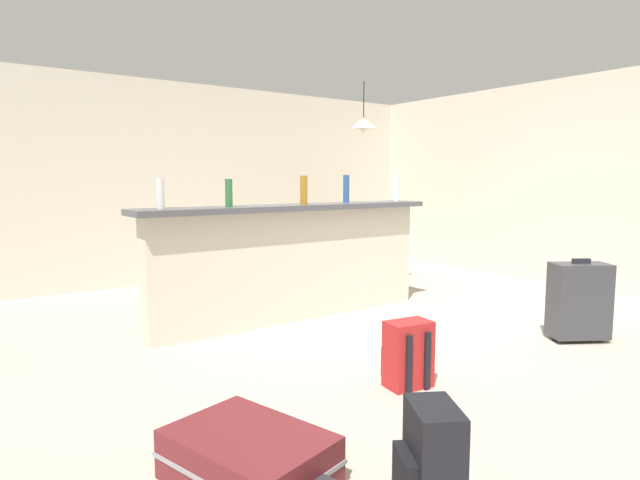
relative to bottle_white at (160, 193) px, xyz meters
name	(u,v)px	position (x,y,z in m)	size (l,w,h in m)	color
ground_plane	(375,326)	(1.72, -0.63, -1.21)	(13.00, 13.00, 0.05)	#ADA393
wall_back	(224,183)	(1.72, 2.42, 0.06)	(6.60, 0.10, 2.50)	beige
wall_right	(541,183)	(4.77, -0.33, 0.06)	(0.10, 6.00, 2.50)	beige
partition_half_wall	(294,265)	(1.21, -0.07, -0.68)	(2.80, 0.20, 1.02)	beige
bar_countertop	(294,207)	(1.21, -0.07, -0.15)	(2.96, 0.40, 0.05)	#4C4C51
bottle_white	(160,193)	(0.00, 0.00, 0.00)	(0.06, 0.06, 0.24)	silver
bottle_green	(229,193)	(0.54, -0.11, 0.00)	(0.06, 0.06, 0.23)	#2D6B38
bottle_amber	(304,190)	(1.26, -0.17, 0.01)	(0.06, 0.06, 0.26)	#9E661E
bottle_blue	(346,189)	(1.87, -0.02, 0.02)	(0.06, 0.06, 0.27)	#284C89
bottle_clear	(397,188)	(2.50, -0.08, 0.02)	(0.06, 0.06, 0.28)	silver
dining_table	(357,230)	(2.95, 1.09, -0.54)	(1.10, 0.80, 0.74)	#4C331E
dining_chair_near_partition	(378,244)	(2.88, 0.61, -0.67)	(0.42, 0.42, 0.93)	#4C331E
pendant_lamp	(364,123)	(2.97, 1.01, 0.80)	(0.34, 0.34, 0.62)	black
suitcase_flat_maroon	(249,458)	(-0.43, -2.22, -1.08)	(0.65, 0.88, 0.22)	maroon
backpack_red	(407,355)	(0.89, -1.85, -0.99)	(0.30, 0.28, 0.42)	red
suitcase_upright_charcoal	(579,300)	(2.70, -1.98, -0.86)	(0.50, 0.44, 0.67)	#38383D
backpack_black	(431,459)	(0.06, -2.80, -0.99)	(0.32, 0.33, 0.42)	black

